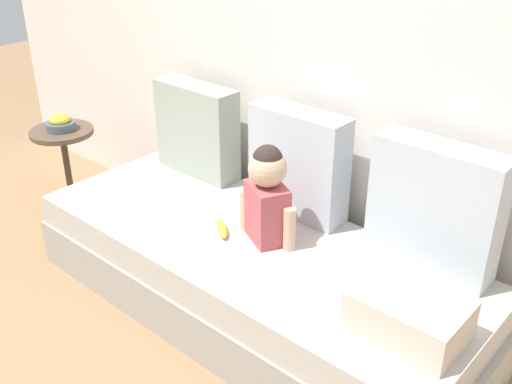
% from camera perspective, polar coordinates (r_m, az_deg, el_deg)
% --- Properties ---
extents(ground_plane, '(12.00, 12.00, 0.00)m').
position_cam_1_polar(ground_plane, '(3.01, -0.39, -11.09)').
color(ground_plane, '#93704C').
extents(back_wall, '(5.47, 0.10, 2.45)m').
position_cam_1_polar(back_wall, '(2.87, 7.33, 14.22)').
color(back_wall, silver).
rests_on(back_wall, ground).
extents(couch, '(2.27, 0.87, 0.41)m').
position_cam_1_polar(couch, '(2.89, -0.40, -7.95)').
color(couch, '#9C978F').
rests_on(couch, ground).
extents(throw_pillow_left, '(0.51, 0.16, 0.51)m').
position_cam_1_polar(throw_pillow_left, '(3.32, -5.65, 5.94)').
color(throw_pillow_left, '#99A393').
rests_on(throw_pillow_left, couch).
extents(throw_pillow_center, '(0.50, 0.16, 0.53)m').
position_cam_1_polar(throw_pillow_center, '(2.87, 4.06, 2.74)').
color(throw_pillow_center, '#B2BCC6').
rests_on(throw_pillow_center, couch).
extents(throw_pillow_right, '(0.54, 0.16, 0.55)m').
position_cam_1_polar(throw_pillow_right, '(2.55, 16.66, -1.49)').
color(throw_pillow_right, '#B2BCC6').
rests_on(throw_pillow_right, couch).
extents(toddler, '(0.32, 0.22, 0.47)m').
position_cam_1_polar(toddler, '(2.65, 1.08, -0.07)').
color(toddler, '#B24C51').
rests_on(toddler, couch).
extents(banana, '(0.16, 0.14, 0.04)m').
position_cam_1_polar(banana, '(2.81, -3.28, -3.51)').
color(banana, yellow).
rests_on(banana, couch).
extents(folded_blanket, '(0.40, 0.28, 0.16)m').
position_cam_1_polar(folded_blanket, '(2.26, 14.35, -11.28)').
color(folded_blanket, beige).
rests_on(folded_blanket, couch).
extents(side_table, '(0.38, 0.38, 0.54)m').
position_cam_1_polar(side_table, '(3.88, -17.82, 3.97)').
color(side_table, brown).
rests_on(side_table, ground).
extents(fruit_bowl, '(0.18, 0.18, 0.10)m').
position_cam_1_polar(fruit_bowl, '(3.82, -18.18, 6.26)').
color(fruit_bowl, '#4C5666').
rests_on(fruit_bowl, side_table).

